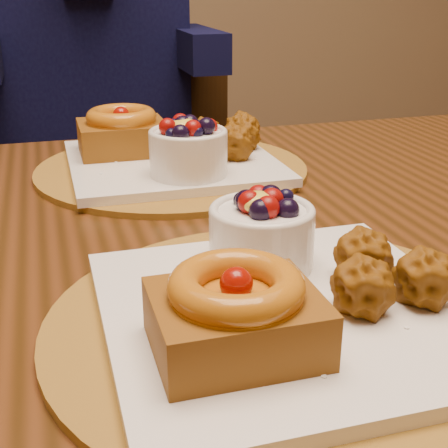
{
  "coord_description": "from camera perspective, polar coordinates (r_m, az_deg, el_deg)",
  "views": [
    {
      "loc": [
        -0.23,
        -0.73,
        1.01
      ],
      "look_at": [
        -0.1,
        -0.29,
        0.83
      ],
      "focal_mm": 50.0,
      "sensor_mm": 36.0,
      "label": 1
    }
  ],
  "objects": [
    {
      "name": "place_setting_far",
      "position": [
        0.87,
        -5.0,
        6.52
      ],
      "size": [
        0.38,
        0.38,
        0.09
      ],
      "color": "brown",
      "rests_on": "dining_table"
    },
    {
      "name": "place_setting_near",
      "position": [
        0.49,
        5.28,
        -6.6
      ],
      "size": [
        0.38,
        0.38,
        0.09
      ],
      "color": "brown",
      "rests_on": "dining_table"
    },
    {
      "name": "dining_table",
      "position": [
        0.72,
        -0.99,
        -6.04
      ],
      "size": [
        1.6,
        0.9,
        0.76
      ],
      "color": "#321D09",
      "rests_on": "ground"
    },
    {
      "name": "chair_far",
      "position": [
        1.69,
        -6.47,
        2.38
      ],
      "size": [
        0.49,
        0.49,
        0.83
      ],
      "rotation": [
        0.0,
        0.0,
        -0.28
      ],
      "color": "black",
      "rests_on": "ground"
    }
  ]
}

